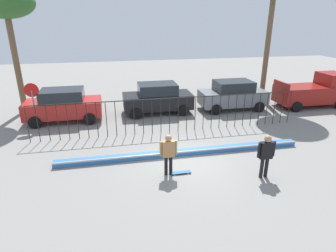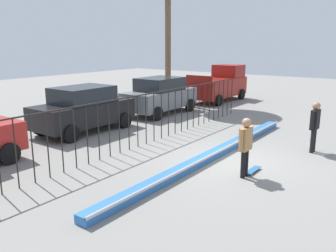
{
  "view_description": "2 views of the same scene",
  "coord_description": "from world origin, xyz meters",
  "px_view_note": "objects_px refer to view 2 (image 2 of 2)",
  "views": [
    {
      "loc": [
        -2.92,
        -10.46,
        5.81
      ],
      "look_at": [
        -0.5,
        1.43,
        1.13
      ],
      "focal_mm": 30.53,
      "sensor_mm": 36.0,
      "label": 1
    },
    {
      "loc": [
        -9.73,
        -4.66,
        3.66
      ],
      "look_at": [
        -0.46,
        2.12,
        0.95
      ],
      "focal_mm": 37.81,
      "sensor_mm": 36.0,
      "label": 2
    }
  ],
  "objects_px": {
    "skateboarder": "(246,142)",
    "parked_car_gray": "(160,95)",
    "camera_operator": "(315,122)",
    "pickup_truck": "(219,85)",
    "parked_car_black": "(83,109)",
    "skateboard": "(253,170)"
  },
  "relations": [
    {
      "from": "skateboard",
      "to": "parked_car_black",
      "type": "height_order",
      "value": "parked_car_black"
    },
    {
      "from": "parked_car_gray",
      "to": "pickup_truck",
      "type": "relative_size",
      "value": 0.91
    },
    {
      "from": "skateboarder",
      "to": "parked_car_gray",
      "type": "relative_size",
      "value": 0.39
    },
    {
      "from": "camera_operator",
      "to": "pickup_truck",
      "type": "height_order",
      "value": "pickup_truck"
    },
    {
      "from": "parked_car_black",
      "to": "skateboard",
      "type": "bearing_deg",
      "value": -88.25
    },
    {
      "from": "parked_car_gray",
      "to": "skateboarder",
      "type": "bearing_deg",
      "value": -132.39
    },
    {
      "from": "skateboard",
      "to": "pickup_truck",
      "type": "height_order",
      "value": "pickup_truck"
    },
    {
      "from": "skateboard",
      "to": "pickup_truck",
      "type": "relative_size",
      "value": 0.17
    },
    {
      "from": "skateboard",
      "to": "camera_operator",
      "type": "xyz_separation_m",
      "value": [
        3.04,
        -0.87,
        0.98
      ]
    },
    {
      "from": "parked_car_black",
      "to": "parked_car_gray",
      "type": "height_order",
      "value": "same"
    },
    {
      "from": "parked_car_black",
      "to": "pickup_truck",
      "type": "xyz_separation_m",
      "value": [
        10.66,
        -0.68,
        0.06
      ]
    },
    {
      "from": "skateboarder",
      "to": "pickup_truck",
      "type": "relative_size",
      "value": 0.36
    },
    {
      "from": "parked_car_gray",
      "to": "skateboard",
      "type": "bearing_deg",
      "value": -129.76
    },
    {
      "from": "parked_car_black",
      "to": "pickup_truck",
      "type": "bearing_deg",
      "value": 0.85
    },
    {
      "from": "skateboarder",
      "to": "camera_operator",
      "type": "xyz_separation_m",
      "value": [
        3.54,
        -0.92,
        0.03
      ]
    },
    {
      "from": "parked_car_black",
      "to": "camera_operator",
      "type": "bearing_deg",
      "value": -68.2
    },
    {
      "from": "skateboarder",
      "to": "camera_operator",
      "type": "relative_size",
      "value": 0.97
    },
    {
      "from": "pickup_truck",
      "to": "camera_operator",
      "type": "bearing_deg",
      "value": -136.9
    },
    {
      "from": "skateboard",
      "to": "pickup_truck",
      "type": "distance_m",
      "value": 13.12
    },
    {
      "from": "parked_car_black",
      "to": "parked_car_gray",
      "type": "xyz_separation_m",
      "value": [
        4.98,
        -0.22,
        0.0
      ]
    },
    {
      "from": "skateboard",
      "to": "parked_car_gray",
      "type": "xyz_separation_m",
      "value": [
        5.36,
        7.49,
        0.91
      ]
    },
    {
      "from": "skateboarder",
      "to": "skateboard",
      "type": "xyz_separation_m",
      "value": [
        0.5,
        -0.05,
        -0.95
      ]
    }
  ]
}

